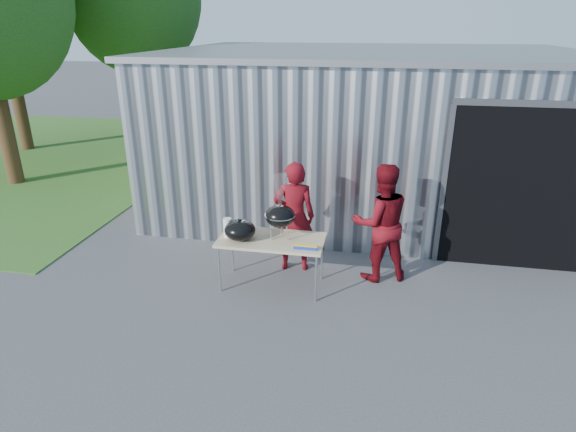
% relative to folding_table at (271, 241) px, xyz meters
% --- Properties ---
extents(ground, '(80.00, 80.00, 0.00)m').
position_rel_folding_table_xyz_m(ground, '(0.36, -0.39, -0.71)').
color(ground, '#424245').
extents(building, '(8.20, 6.20, 3.10)m').
position_rel_folding_table_xyz_m(building, '(1.28, 4.19, 0.83)').
color(building, silver).
rests_on(building, ground).
extents(grass_patch, '(10.00, 12.00, 0.02)m').
position_rel_folding_table_xyz_m(grass_patch, '(-8.64, 5.61, -0.70)').
color(grass_patch, '#2D591E').
rests_on(grass_patch, ground).
extents(folding_table, '(1.50, 0.75, 0.75)m').
position_rel_folding_table_xyz_m(folding_table, '(0.00, 0.00, 0.00)').
color(folding_table, tan).
rests_on(folding_table, ground).
extents(kettle_grill, '(0.43, 0.43, 0.93)m').
position_rel_folding_table_xyz_m(kettle_grill, '(0.11, 0.06, 0.46)').
color(kettle_grill, black).
rests_on(kettle_grill, folding_table).
extents(grill_lid, '(0.44, 0.44, 0.32)m').
position_rel_folding_table_xyz_m(grill_lid, '(-0.43, -0.10, 0.18)').
color(grill_lid, black).
rests_on(grill_lid, folding_table).
extents(paper_towels, '(0.12, 0.12, 0.28)m').
position_rel_folding_table_xyz_m(paper_towels, '(-0.62, -0.05, 0.18)').
color(paper_towels, white).
rests_on(paper_towels, folding_table).
extents(white_tub, '(0.20, 0.15, 0.10)m').
position_rel_folding_table_xyz_m(white_tub, '(-0.55, 0.20, 0.09)').
color(white_tub, white).
rests_on(white_tub, folding_table).
extents(foil_box, '(0.32, 0.05, 0.06)m').
position_rel_folding_table_xyz_m(foil_box, '(0.53, -0.25, 0.07)').
color(foil_box, '#1832A2').
rests_on(foil_box, folding_table).
extents(person_cook, '(0.69, 0.51, 1.73)m').
position_rel_folding_table_xyz_m(person_cook, '(0.22, 0.60, 0.15)').
color(person_cook, '#600A11').
rests_on(person_cook, ground).
extents(person_bystander, '(1.04, 0.92, 1.78)m').
position_rel_folding_table_xyz_m(person_bystander, '(1.51, 0.55, 0.18)').
color(person_bystander, '#600A11').
rests_on(person_bystander, ground).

